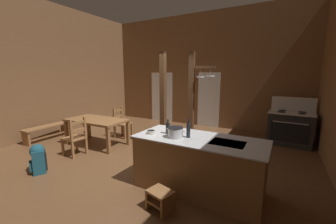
{
  "coord_description": "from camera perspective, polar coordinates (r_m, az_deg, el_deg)",
  "views": [
    {
      "loc": [
        2.81,
        -3.67,
        1.96
      ],
      "look_at": [
        0.54,
        0.42,
        1.12
      ],
      "focal_mm": 22.02,
      "sensor_mm": 36.0,
      "label": 1
    }
  ],
  "objects": [
    {
      "name": "ground_plane",
      "position": [
        5.05,
        -7.89,
        -13.37
      ],
      "size": [
        8.31,
        8.55,
        0.1
      ],
      "primitive_type": "cube",
      "color": "brown"
    },
    {
      "name": "wall_back",
      "position": [
        8.12,
        8.98,
        11.14
      ],
      "size": [
        8.31,
        0.14,
        4.22
      ],
      "primitive_type": "cube",
      "color": "brown",
      "rests_on": "ground_plane"
    },
    {
      "name": "wall_left",
      "position": [
        7.59,
        -32.49,
        9.76
      ],
      "size": [
        0.14,
        8.55,
        4.22
      ],
      "primitive_type": "cube",
      "color": "brown",
      "rests_on": "ground_plane"
    },
    {
      "name": "glazed_door_back_left",
      "position": [
        8.83,
        -1.76,
        4.14
      ],
      "size": [
        1.0,
        0.01,
        2.05
      ],
      "primitive_type": "cube",
      "color": "white",
      "rests_on": "ground_plane"
    },
    {
      "name": "glazed_panel_back_right",
      "position": [
        7.98,
        11.11,
        3.3
      ],
      "size": [
        0.84,
        0.01,
        2.05
      ],
      "primitive_type": "cube",
      "color": "white",
      "rests_on": "ground_plane"
    },
    {
      "name": "kitchen_island",
      "position": [
        3.66,
        8.4,
        -14.11
      ],
      "size": [
        2.17,
        0.99,
        0.92
      ],
      "color": "brown",
      "rests_on": "ground_plane"
    },
    {
      "name": "stove_range",
      "position": [
        6.84,
        30.72,
        -3.72
      ],
      "size": [
        1.2,
        0.89,
        1.32
      ],
      "color": "black",
      "rests_on": "ground_plane"
    },
    {
      "name": "support_post_with_pot_rack",
      "position": [
        5.61,
        6.86,
        4.16
      ],
      "size": [
        0.69,
        0.26,
        2.57
      ],
      "color": "brown",
      "rests_on": "ground_plane"
    },
    {
      "name": "support_post_center",
      "position": [
        5.63,
        -1.38,
        3.29
      ],
      "size": [
        0.14,
        0.14,
        2.57
      ],
      "color": "brown",
      "rests_on": "ground_plane"
    },
    {
      "name": "step_stool",
      "position": [
        3.27,
        -2.14,
        -22.83
      ],
      "size": [
        0.42,
        0.36,
        0.3
      ],
      "color": "olive",
      "rests_on": "ground_plane"
    },
    {
      "name": "dining_table",
      "position": [
        6.13,
        -19.15,
        -2.68
      ],
      "size": [
        1.72,
        0.94,
        0.74
      ],
      "color": "brown",
      "rests_on": "ground_plane"
    },
    {
      "name": "ladderback_chair_near_window",
      "position": [
        5.56,
        -24.27,
        -6.47
      ],
      "size": [
        0.45,
        0.45,
        0.95
      ],
      "color": "olive",
      "rests_on": "ground_plane"
    },
    {
      "name": "ladderback_chair_by_post",
      "position": [
        6.74,
        -12.7,
        -2.98
      ],
      "size": [
        0.47,
        0.47,
        0.95
      ],
      "color": "olive",
      "rests_on": "ground_plane"
    },
    {
      "name": "bench_along_left_wall",
      "position": [
        7.29,
        -30.56,
        -4.38
      ],
      "size": [
        0.42,
        1.34,
        0.44
      ],
      "color": "brown",
      "rests_on": "ground_plane"
    },
    {
      "name": "backpack",
      "position": [
        5.01,
        -32.35,
        -10.64
      ],
      "size": [
        0.38,
        0.37,
        0.6
      ],
      "color": "#194756",
      "rests_on": "ground_plane"
    },
    {
      "name": "stockpot_on_counter",
      "position": [
        3.47,
        2.06,
        -5.63
      ],
      "size": [
        0.34,
        0.27,
        0.18
      ],
      "color": "silver",
      "rests_on": "kitchen_island"
    },
    {
      "name": "mixing_bowl_on_counter",
      "position": [
        3.72,
        -4.66,
        -5.53
      ],
      "size": [
        0.16,
        0.16,
        0.06
      ],
      "color": "silver",
      "rests_on": "kitchen_island"
    },
    {
      "name": "bottle_tall_on_counter",
      "position": [
        3.47,
        5.67,
        -5.01
      ],
      "size": [
        0.07,
        0.07,
        0.32
      ],
      "color": "#1E2328",
      "rests_on": "kitchen_island"
    },
    {
      "name": "bottle_short_on_counter",
      "position": [
        3.69,
        -0.05,
        -4.44
      ],
      "size": [
        0.08,
        0.08,
        0.26
      ],
      "color": "#1E2328",
      "rests_on": "kitchen_island"
    }
  ]
}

